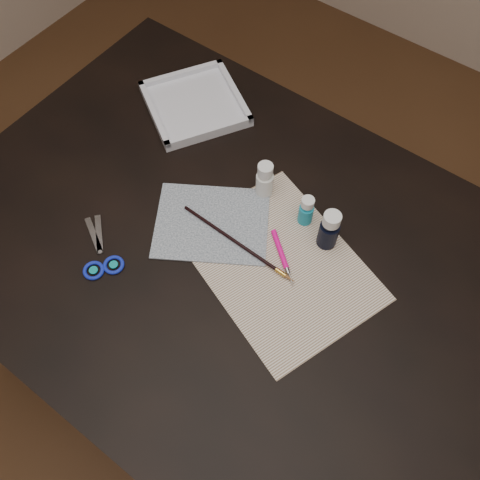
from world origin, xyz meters
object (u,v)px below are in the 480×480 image
Objects in this scene: paper at (280,265)px; palette_tray at (195,104)px; canvas at (212,223)px; paint_bottle_cyan at (306,210)px; paint_bottle_navy at (329,230)px; paint_bottle_white at (265,180)px; scissors at (96,247)px.

paper is 1.74× the size of palette_tray.
canvas is 3.13× the size of paint_bottle_cyan.
palette_tray is (-0.46, 0.14, -0.04)m from paint_bottle_navy.
paint_bottle_white is 0.38m from scissors.
paint_bottle_cyan reaches higher than scissors.
paint_bottle_cyan is 0.76× the size of paint_bottle_navy.
scissors reaches higher than paper.
paint_bottle_navy is 0.48m from palette_tray.
paper is 3.80× the size of paint_bottle_navy.
scissors is 0.44m from palette_tray.
paint_bottle_white is 0.18m from paint_bottle_navy.
paint_bottle_navy is 0.59× the size of scissors.
paint_bottle_cyan is (0.15, 0.12, 0.03)m from canvas.
canvas is 1.41× the size of scissors.
scissors is at bearing -78.89° from palette_tray.
paint_bottle_white is 0.30m from palette_tray.
paint_bottle_white is 0.92× the size of paint_bottle_navy.
paint_bottle_cyan is 0.35× the size of palette_tray.
paper is 0.48m from palette_tray.
canvas is 0.25m from paint_bottle_navy.
palette_tray is (-0.08, 0.43, 0.01)m from scissors.
canvas is at bearing -107.36° from paint_bottle_white.
canvas is at bearing -45.16° from palette_tray.
paint_bottle_navy reaches higher than canvas.
paper is 0.38m from scissors.
canvas reaches higher than paper.
canvas is at bearing -100.97° from scissors.
paint_bottle_cyan is at bearing -106.09° from scissors.
paint_bottle_navy is at bearing -16.28° from paint_bottle_cyan.
paint_bottle_navy reaches higher than palette_tray.
paint_bottle_navy reaches higher than scissors.
paper is 0.12m from paint_bottle_navy.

